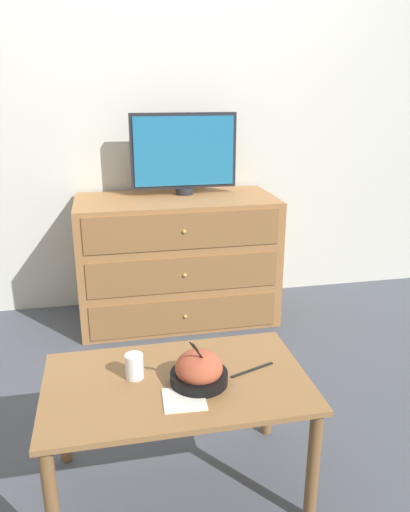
% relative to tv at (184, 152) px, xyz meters
% --- Properties ---
extents(ground_plane, '(12.00, 12.00, 0.00)m').
position_rel_tv_xyz_m(ground_plane, '(-0.15, 0.22, -1.07)').
color(ground_plane, '#474C56').
extents(wall_back, '(12.00, 0.05, 2.60)m').
position_rel_tv_xyz_m(wall_back, '(-0.15, 0.24, 0.23)').
color(wall_back, silver).
rests_on(wall_back, ground_plane).
extents(dresser, '(1.24, 0.60, 0.80)m').
position_rel_tv_xyz_m(dresser, '(-0.07, -0.11, -0.67)').
color(dresser, '#9E6B3D').
rests_on(dresser, ground_plane).
extents(tv, '(0.67, 0.11, 0.50)m').
position_rel_tv_xyz_m(tv, '(0.00, 0.00, 0.00)').
color(tv, '#232328').
rests_on(tv, dresser).
extents(coffee_table, '(0.93, 0.56, 0.47)m').
position_rel_tv_xyz_m(coffee_table, '(-0.30, -1.60, -0.67)').
color(coffee_table, olive).
rests_on(coffee_table, ground_plane).
extents(takeout_bowl, '(0.20, 0.20, 0.19)m').
position_rel_tv_xyz_m(takeout_bowl, '(-0.22, -1.63, -0.55)').
color(takeout_bowl, black).
rests_on(takeout_bowl, coffee_table).
extents(drink_cup, '(0.07, 0.07, 0.09)m').
position_rel_tv_xyz_m(drink_cup, '(-0.44, -1.55, -0.56)').
color(drink_cup, white).
rests_on(drink_cup, coffee_table).
extents(napkin, '(0.15, 0.15, 0.00)m').
position_rel_tv_xyz_m(napkin, '(-0.29, -1.72, -0.59)').
color(napkin, silver).
rests_on(napkin, coffee_table).
extents(knife, '(0.18, 0.07, 0.01)m').
position_rel_tv_xyz_m(knife, '(-0.02, -1.59, -0.59)').
color(knife, black).
rests_on(knife, coffee_table).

